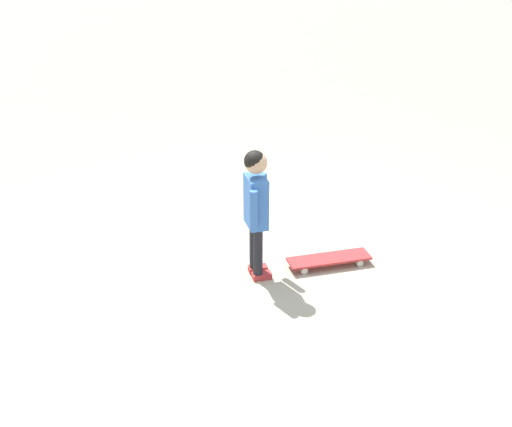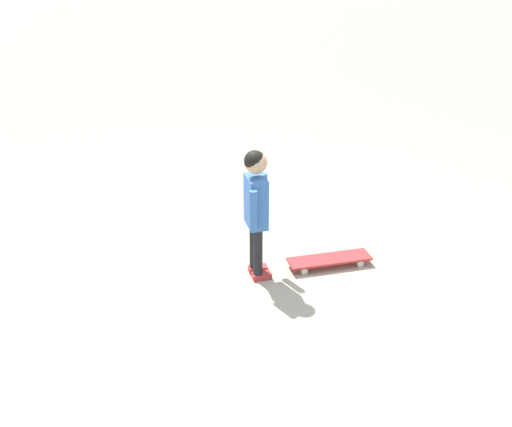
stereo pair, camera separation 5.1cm
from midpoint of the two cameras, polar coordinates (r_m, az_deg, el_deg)
name	(u,v)px [view 2 (the right image)]	position (r m, az deg, el deg)	size (l,w,h in m)	color
ground_plane	(270,266)	(5.37, 1.54, -4.64)	(50.00, 50.00, 0.00)	tan
child_person	(256,201)	(4.94, 0.31, 1.12)	(0.27, 0.41, 1.06)	black
skateboard	(329,259)	(5.38, 6.71, -4.02)	(0.67, 0.55, 0.07)	#B22D2D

